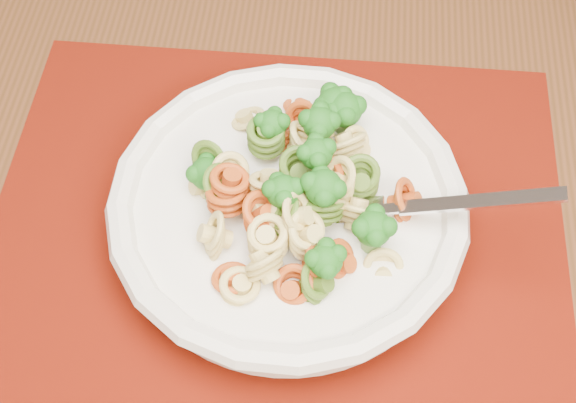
{
  "coord_description": "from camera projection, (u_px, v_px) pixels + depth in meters",
  "views": [
    {
      "loc": [
        -0.25,
        0.22,
        1.22
      ],
      "look_at": [
        -0.23,
        0.54,
        0.74
      ],
      "focal_mm": 50.0,
      "sensor_mm": 36.0,
      "label": 1
    }
  ],
  "objects": [
    {
      "name": "dining_table",
      "position": [
        374.0,
        201.0,
        0.74
      ],
      "size": [
        1.43,
        1.04,
        0.7
      ],
      "rotation": [
        0.0,
        0.0,
        -0.15
      ],
      "color": "#512C16",
      "rests_on": "ground"
    },
    {
      "name": "placemat",
      "position": [
        278.0,
        219.0,
        0.61
      ],
      "size": [
        0.48,
        0.4,
        0.0
      ],
      "primitive_type": "cube",
      "rotation": [
        0.0,
        0.0,
        -0.15
      ],
      "color": "#601204",
      "rests_on": "dining_table"
    },
    {
      "name": "fork",
      "position": [
        365.0,
        211.0,
        0.56
      ],
      "size": [
        0.18,
        0.06,
        0.08
      ],
      "primitive_type": null,
      "rotation": [
        0.0,
        -0.35,
        -0.19
      ],
      "color": "silver",
      "rests_on": "pasta_bowl"
    },
    {
      "name": "pasta_bowl",
      "position": [
        288.0,
        209.0,
        0.58
      ],
      "size": [
        0.26,
        0.26,
        0.05
      ],
      "color": "white",
      "rests_on": "placemat"
    },
    {
      "name": "pasta_broccoli_heap",
      "position": [
        288.0,
        197.0,
        0.57
      ],
      "size": [
        0.22,
        0.22,
        0.06
      ],
      "primitive_type": null,
      "color": "tan",
      "rests_on": "pasta_bowl"
    }
  ]
}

